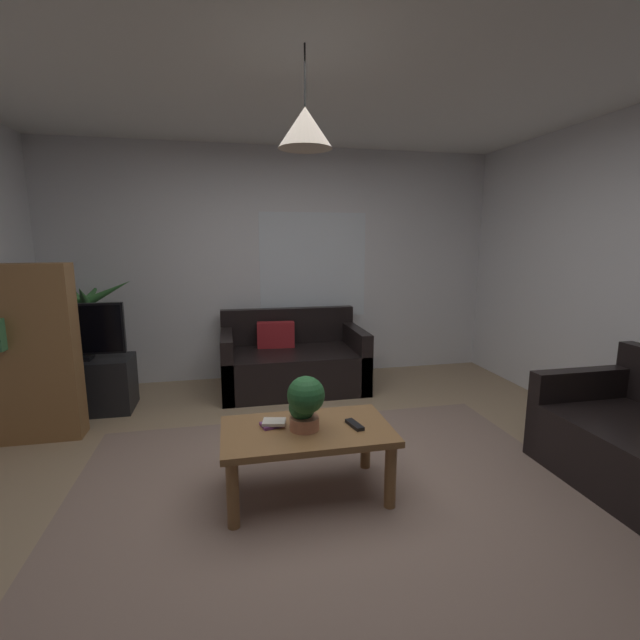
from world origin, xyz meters
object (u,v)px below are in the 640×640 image
Objects in this scene: couch_under_window at (292,363)px; potted_palm_corner at (89,345)px; book_on_table_1 at (274,422)px; tv_stand at (82,386)px; tv at (75,331)px; remote_on_table_0 at (355,425)px; pendant_lamp at (305,128)px; potted_plant_on_table at (305,402)px; book_on_table_0 at (272,424)px; coffee_table at (307,439)px; bookshelf_corner at (27,354)px.

couch_under_window is 2.07m from potted_palm_corner.
tv_stand reaches higher than book_on_table_1.
tv is at bearing 133.84° from book_on_table_1.
tv is at bearing -53.63° from remote_on_table_0.
pendant_lamp is (0.19, -0.07, 1.70)m from book_on_table_1.
potted_plant_on_table is at bearing -96.26° from couch_under_window.
tv is at bearing 135.33° from potted_plant_on_table.
remote_on_table_0 reaches higher than book_on_table_0.
pendant_lamp is (1.80, -1.76, 1.92)m from tv_stand.
potted_palm_corner is at bearing -59.92° from remote_on_table_0.
potted_palm_corner reaches higher than book_on_table_1.
couch_under_window is 2.03m from coffee_table.
pendant_lamp is (1.98, -1.21, 1.46)m from bookshelf_corner.
book_on_table_0 is 0.16× the size of tv.
pendant_lamp is at bearing -176.42° from coffee_table.
pendant_lamp is at bearing -95.89° from couch_under_window.
remote_on_table_0 is at bearing -87.63° from couch_under_window.
tv_stand is (-1.80, 1.76, -0.12)m from coffee_table.
coffee_table is (-0.21, -2.02, 0.09)m from couch_under_window.
book_on_table_0 is 0.15× the size of tv_stand.
potted_palm_corner reaches higher than remote_on_table_0.
coffee_table is at bearing -44.04° from tv.
book_on_table_0 is 0.82× the size of remote_on_table_0.
potted_palm_corner is (-0.04, 0.46, 0.28)m from tv_stand.
tv reaches higher than coffee_table.
book_on_table_1 is at bearing 152.99° from potted_plant_on_table.
book_on_table_0 is (-0.41, -1.94, 0.18)m from couch_under_window.
tv reaches higher than couch_under_window.
coffee_table is 0.74× the size of bookshelf_corner.
potted_plant_on_table is 0.41× the size of tv.
book_on_table_1 is at bearing -25.28° from remote_on_table_0.
potted_plant_on_table is 2.89m from potted_palm_corner.
potted_palm_corner is at bearing 81.96° from bookshelf_corner.
couch_under_window is at bearing 77.97° from book_on_table_0.
coffee_table is 7.88× the size of book_on_table_0.
tv is (-1.59, 1.66, 0.32)m from book_on_table_0.
bookshelf_corner reaches higher than book_on_table_0.
tv_stand is at bearing -172.72° from couch_under_window.
couch_under_window is 4.38× the size of potted_plant_on_table.
potted_palm_corner is at bearing 174.29° from couch_under_window.
couch_under_window reaches higher than potted_plant_on_table.
tv_stand is 0.73m from bookshelf_corner.
book_on_table_0 is at bearing 152.47° from potted_plant_on_table.
tv_stand reaches higher than book_on_table_0.
potted_plant_on_table reaches higher than book_on_table_1.
bookshelf_corner is (-0.14, -1.01, 0.17)m from potted_palm_corner.
bookshelf_corner is at bearing -109.47° from tv.
couch_under_window is 2.06m from remote_on_table_0.
book_on_table_0 is 2.70m from potted_palm_corner.
remote_on_table_0 is 1.74m from pendant_lamp.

